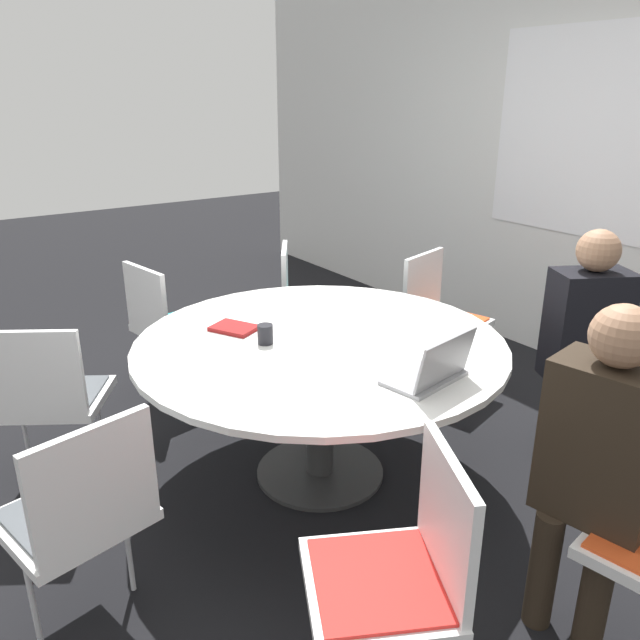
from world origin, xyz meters
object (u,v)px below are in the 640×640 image
Objects in this scene: chair_2 at (439,311)px; chair_3 at (305,298)px; spiral_notebook at (234,328)px; coffee_cup at (265,334)px; chair_7 at (401,564)px; person_1 at (587,332)px; chair_5 at (50,391)px; chair_4 at (167,319)px; chair_1 at (618,360)px; person_0 at (600,453)px; handbag at (237,344)px; chair_6 at (81,507)px; laptop at (433,370)px.

chair_2 and chair_3 have the same top height.
spiral_notebook is 0.24m from coffee_cup.
chair_7 is 0.71× the size of person_1.
chair_4 is at bearing 69.36° from chair_5.
chair_1 and chair_3 have the same top height.
chair_2 is at bearing 50.86° from chair_4.
person_0 is (1.67, -0.97, 0.19)m from chair_2.
handbag is (-0.37, -0.33, -0.38)m from chair_3.
person_0 reaches higher than chair_3.
chair_1 is 1.00× the size of chair_4.
chair_4 is 3.37× the size of spiral_notebook.
chair_3 is 1.77m from chair_5.
chair_4 is 1.80m from chair_6.
coffee_cup is at bearing 9.52° from spiral_notebook.
handbag is at bearing 9.81° from chair_7.
person_1 is 1.71m from spiral_notebook.
spiral_notebook is (0.04, -1.45, 0.22)m from chair_2.
coffee_cup is at bearing 12.16° from chair_6.
chair_2 is 1.67m from chair_4.
chair_3 is at bearing -38.01° from chair_1.
chair_6 reaches higher than coffee_cup.
chair_3 is 9.53× the size of coffee_cup.
chair_5 and chair_6 have the same top height.
chair_2 is 1.50m from laptop.
chair_1 and chair_4 have the same top height.
chair_4 is at bearing -24.13° from person_1.
handbag is (-0.23, 0.57, -0.38)m from chair_4.
person_1 is (-0.50, 1.64, 0.19)m from chair_7.
person_1 reaches higher than laptop.
chair_6 is at bearing -40.56° from chair_4.
coffee_cup is (-0.79, -1.61, 0.25)m from chair_1.
chair_4 and chair_6 have the same top height.
chair_7 is 2.73m from handbag.
chair_1 and chair_6 have the same top height.
chair_4 is (-0.82, -1.45, 0.00)m from chair_2.
person_1 is at bearing -45.90° from chair_7.
coffee_cup is at bearing 7.39° from person_0.
chair_4 is 2.33× the size of laptop.
chair_2 is 1.43m from handbag.
spiral_notebook is (-1.63, -0.48, 0.02)m from person_0.
chair_4 is 0.71× the size of person_0.
handbag is at bearing 63.92° from chair_5.
person_1 is 13.40× the size of coffee_cup.
person_0 is (0.95, 1.41, 0.19)m from chair_6.
chair_7 is (0.46, -1.89, 0.00)m from chair_1.
chair_4 is at bearing -179.39° from spiral_notebook.
chair_2 is 3.37× the size of spiral_notebook.
chair_3 is at bearing 41.22° from handbag.
chair_2 and chair_7 have the same top height.
chair_4 is 0.72m from handbag.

